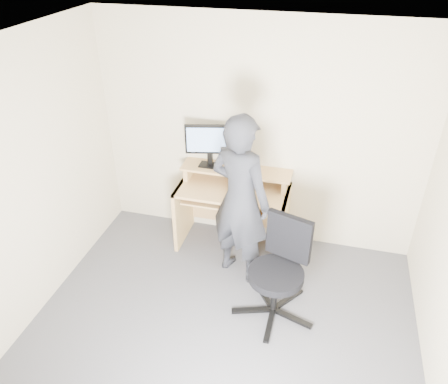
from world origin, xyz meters
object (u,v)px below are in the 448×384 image
at_px(office_chair, 280,266).
at_px(person, 240,200).
at_px(desk, 234,201).
at_px(monitor, 209,142).

xyz_separation_m(office_chair, person, (-0.48, 0.42, 0.37)).
bearing_deg(desk, monitor, 167.48).
xyz_separation_m(desk, monitor, (-0.30, 0.07, 0.65)).
bearing_deg(desk, office_chair, -54.94).
height_order(monitor, office_chair, monitor).
height_order(desk, person, person).
bearing_deg(monitor, office_chair, -59.38).
relative_size(monitor, office_chair, 0.52).
xyz_separation_m(desk, person, (0.17, -0.50, 0.35)).
relative_size(monitor, person, 0.28).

